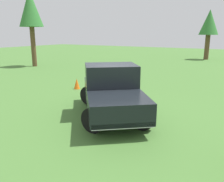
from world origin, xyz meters
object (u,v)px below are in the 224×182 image
at_px(tree_back_right, 30,10).
at_px(pickup_truck, 112,89).
at_px(tree_back_left, 209,24).
at_px(traffic_cone, 77,84).

bearing_deg(tree_back_right, pickup_truck, -30.38).
relative_size(pickup_truck, tree_back_left, 0.85).
relative_size(pickup_truck, traffic_cone, 8.34).
height_order(tree_back_left, tree_back_right, tree_back_right).
height_order(tree_back_right, traffic_cone, tree_back_right).
bearing_deg(tree_back_left, tree_back_right, -131.21).
height_order(tree_back_left, traffic_cone, tree_back_left).
height_order(pickup_truck, traffic_cone, pickup_truck).
height_order(pickup_truck, tree_back_right, tree_back_right).
relative_size(tree_back_left, traffic_cone, 9.78).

